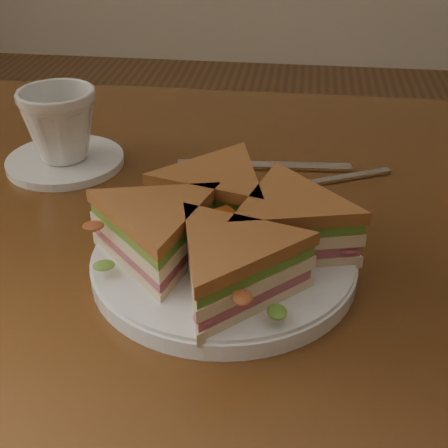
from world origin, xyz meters
name	(u,v)px	position (x,y,z in m)	size (l,w,h in m)	color
table	(286,296)	(0.00, 0.00, 0.65)	(1.20, 0.80, 0.75)	#3D210D
plate	(224,262)	(-0.06, -0.09, 0.76)	(0.25, 0.25, 0.02)	white
sandwich_wedges	(224,229)	(-0.06, -0.09, 0.80)	(0.29, 0.29, 0.06)	beige
crisps_mound	(224,232)	(-0.06, -0.09, 0.79)	(0.09, 0.09, 0.05)	#AF4F16
spoon	(286,186)	(-0.01, 0.07, 0.75)	(0.17, 0.09, 0.01)	silver
knife	(258,166)	(-0.04, 0.13, 0.75)	(0.22, 0.03, 0.00)	silver
saucer	(65,161)	(-0.28, 0.10, 0.76)	(0.14, 0.14, 0.01)	white
coffee_cup	(60,125)	(-0.28, 0.10, 0.80)	(0.09, 0.09, 0.09)	white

